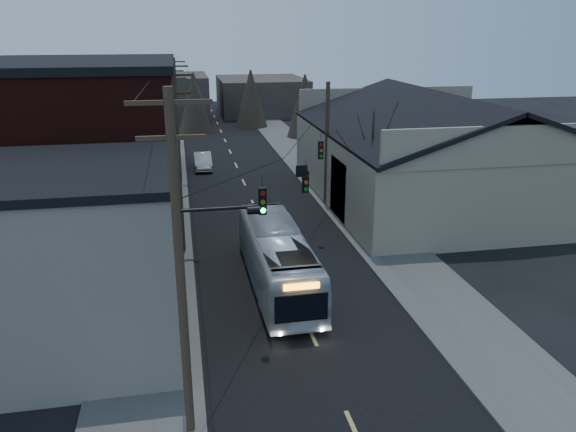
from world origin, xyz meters
name	(u,v)px	position (x,y,z in m)	size (l,w,h in m)	color
road_surface	(247,189)	(0.00, 30.00, 0.01)	(9.00, 110.00, 0.02)	black
sidewalk_left	(161,193)	(-6.50, 30.00, 0.06)	(4.00, 110.00, 0.12)	#474744
sidewalk_right	(328,184)	(6.50, 30.00, 0.06)	(4.00, 110.00, 0.12)	#474744
building_clapboard	(74,262)	(-9.00, 9.00, 3.50)	(8.00, 8.00, 7.00)	gray
building_brick	(85,160)	(-10.00, 20.00, 5.00)	(10.00, 12.00, 10.00)	black
building_left_far	(122,135)	(-9.50, 36.00, 3.50)	(9.00, 14.00, 7.00)	#302B27
warehouse	(434,162)	(13.00, 25.00, 2.70)	(16.16, 20.60, 7.73)	gray
building_far_left	(169,98)	(-6.00, 65.00, 3.00)	(10.00, 12.00, 6.00)	#302B27
building_far_right	(261,96)	(7.00, 70.00, 2.50)	(12.00, 14.00, 5.00)	#302B27
bare_tree	(371,171)	(6.50, 20.00, 3.60)	(0.40, 0.40, 7.20)	black
utility_lines	(207,142)	(-3.11, 24.14, 4.95)	(11.24, 45.28, 10.50)	#382B1E
bus	(277,258)	(-0.59, 12.64, 1.47)	(2.46, 10.53, 2.93)	silver
parked_car	(203,161)	(-3.00, 37.26, 0.71)	(1.49, 4.29, 1.41)	#B0B3B8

